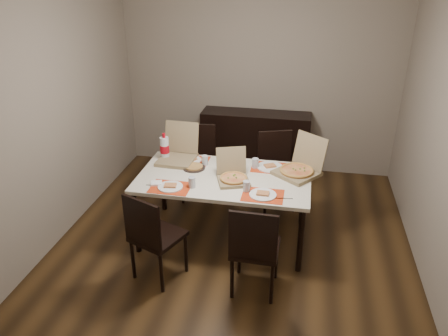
{
  "coord_description": "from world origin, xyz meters",
  "views": [
    {
      "loc": [
        0.66,
        -3.93,
        2.82
      ],
      "look_at": [
        -0.12,
        0.08,
        0.85
      ],
      "focal_mm": 35.0,
      "sensor_mm": 36.0,
      "label": 1
    }
  ],
  "objects": [
    {
      "name": "pizza_box_right",
      "position": [
        0.64,
        0.29,
        0.81
      ],
      "size": [
        0.58,
        0.59,
        0.4
      ],
      "color": "olive",
      "rests_on": "dining_table"
    },
    {
      "name": "chair_far_left",
      "position": [
        -0.63,
        0.99,
        0.51
      ],
      "size": [
        0.47,
        0.47,
        0.93
      ],
      "color": "black",
      "rests_on": "ground"
    },
    {
      "name": "chair_far_right",
      "position": [
        0.36,
        0.94,
        0.51
      ],
      "size": [
        0.53,
        0.53,
        0.93
      ],
      "color": "black",
      "rests_on": "ground"
    },
    {
      "name": "setting_near_right",
      "position": [
        0.28,
        -0.23,
        0.77
      ],
      "size": [
        0.49,
        0.3,
        0.11
      ],
      "color": "red",
      "rests_on": "dining_table"
    },
    {
      "name": "chair_near_right",
      "position": [
        0.32,
        -0.76,
        0.51
      ],
      "size": [
        0.43,
        0.43,
        0.93
      ],
      "color": "black",
      "rests_on": "ground"
    },
    {
      "name": "soda_bottle",
      "position": [
        -0.86,
        0.39,
        0.88
      ],
      "size": [
        0.11,
        0.11,
        0.31
      ],
      "color": "silver",
      "rests_on": "dining_table"
    },
    {
      "name": "setting_near_left",
      "position": [
        -0.57,
        -0.25,
        0.77
      ],
      "size": [
        0.5,
        0.3,
        0.11
      ],
      "color": "red",
      "rests_on": "dining_table"
    },
    {
      "name": "ground",
      "position": [
        0.0,
        0.0,
        -0.01
      ],
      "size": [
        3.8,
        4.0,
        0.02
      ],
      "primitive_type": "cube",
      "color": "#402913",
      "rests_on": "ground"
    },
    {
      "name": "dining_table",
      "position": [
        -0.12,
        0.08,
        0.68
      ],
      "size": [
        1.8,
        1.0,
        0.75
      ],
      "color": "beige",
      "rests_on": "ground"
    },
    {
      "name": "pizza_box_center",
      "position": [
        -0.01,
        0.01,
        0.8
      ],
      "size": [
        0.41,
        0.43,
        0.31
      ],
      "color": "olive",
      "rests_on": "dining_table"
    },
    {
      "name": "dip_bowl",
      "position": [
        0.03,
        0.22,
        0.76
      ],
      "size": [
        0.13,
        0.13,
        0.02
      ],
      "primitive_type": "imported",
      "rotation": [
        0.0,
        0.0,
        -0.41
      ],
      "color": "white",
      "rests_on": "dining_table"
    },
    {
      "name": "setting_far_right",
      "position": [
        0.29,
        0.38,
        0.77
      ],
      "size": [
        0.46,
        0.3,
        0.11
      ],
      "color": "red",
      "rests_on": "dining_table"
    },
    {
      "name": "chair_near_left",
      "position": [
        -0.64,
        -0.75,
        0.51
      ],
      "size": [
        0.55,
        0.55,
        0.93
      ],
      "color": "black",
      "rests_on": "ground"
    },
    {
      "name": "pizza_box_left",
      "position": [
        -0.71,
        0.39,
        0.81
      ],
      "size": [
        0.42,
        0.46,
        0.4
      ],
      "color": "olive",
      "rests_on": "dining_table"
    },
    {
      "name": "room_walls",
      "position": [
        0.0,
        0.43,
        1.73
      ],
      "size": [
        3.84,
        4.02,
        2.62
      ],
      "color": "gray",
      "rests_on": "ground"
    },
    {
      "name": "setting_far_left",
      "position": [
        -0.54,
        0.38,
        0.77
      ],
      "size": [
        0.5,
        0.3,
        0.11
      ],
      "color": "red",
      "rests_on": "dining_table"
    },
    {
      "name": "sideboard",
      "position": [
        0.0,
        1.78,
        0.45
      ],
      "size": [
        1.5,
        0.4,
        0.9
      ],
      "primitive_type": "cube",
      "color": "black",
      "rests_on": "ground"
    },
    {
      "name": "napkin_loose",
      "position": [
        0.0,
        0.07,
        0.76
      ],
      "size": [
        0.15,
        0.16,
        0.02
      ],
      "primitive_type": "cube",
      "rotation": [
        0.0,
        0.0,
        1.08
      ],
      "color": "white",
      "rests_on": "dining_table"
    },
    {
      "name": "faina_plate",
      "position": [
        -0.48,
        0.21,
        0.76
      ],
      "size": [
        0.25,
        0.25,
        0.03
      ],
      "color": "black",
      "rests_on": "dining_table"
    }
  ]
}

